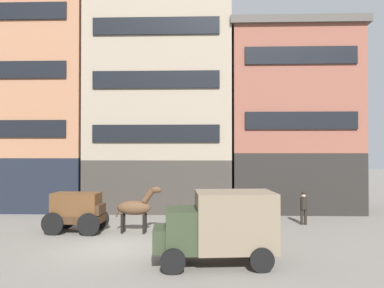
{
  "coord_description": "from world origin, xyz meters",
  "views": [
    {
      "loc": [
        3.81,
        -15.27,
        4.17
      ],
      "look_at": [
        3.24,
        2.11,
        4.41
      ],
      "focal_mm": 34.01,
      "sensor_mm": 36.0,
      "label": 1
    }
  ],
  "objects_px": {
    "cargo_wagon": "(77,209)",
    "pedestrian_officer": "(304,207)",
    "draft_horse": "(136,207)",
    "delivery_truck_near": "(219,225)"
  },
  "relations": [
    {
      "from": "cargo_wagon",
      "to": "draft_horse",
      "type": "bearing_deg",
      "value": -0.06
    },
    {
      "from": "draft_horse",
      "to": "cargo_wagon",
      "type": "bearing_deg",
      "value": 179.94
    },
    {
      "from": "delivery_truck_near",
      "to": "draft_horse",
      "type": "bearing_deg",
      "value": 129.38
    },
    {
      "from": "delivery_truck_near",
      "to": "pedestrian_officer",
      "type": "bearing_deg",
      "value": 54.85
    },
    {
      "from": "draft_horse",
      "to": "pedestrian_officer",
      "type": "height_order",
      "value": "draft_horse"
    },
    {
      "from": "cargo_wagon",
      "to": "pedestrian_officer",
      "type": "bearing_deg",
      "value": 10.85
    },
    {
      "from": "cargo_wagon",
      "to": "delivery_truck_near",
      "type": "distance_m",
      "value": 8.38
    },
    {
      "from": "draft_horse",
      "to": "pedestrian_officer",
      "type": "xyz_separation_m",
      "value": [
        8.89,
        2.27,
        -0.29
      ]
    },
    {
      "from": "draft_horse",
      "to": "delivery_truck_near",
      "type": "bearing_deg",
      "value": -50.62
    },
    {
      "from": "draft_horse",
      "to": "delivery_truck_near",
      "type": "xyz_separation_m",
      "value": [
        3.92,
        -4.78,
        0.15
      ]
    }
  ]
}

